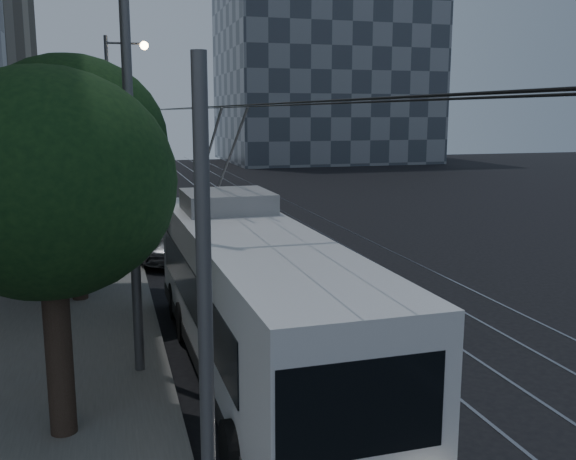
# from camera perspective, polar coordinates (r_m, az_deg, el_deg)

# --- Properties ---
(ground) EXTENTS (120.00, 120.00, 0.00)m
(ground) POSITION_cam_1_polar(r_m,az_deg,el_deg) (17.58, 5.34, -7.80)
(ground) COLOR black
(ground) RESTS_ON ground
(sidewalk) EXTENTS (5.00, 90.00, 0.15)m
(sidewalk) POSITION_cam_1_polar(r_m,az_deg,el_deg) (35.98, -17.89, 1.28)
(sidewalk) COLOR slate
(sidewalk) RESTS_ON ground
(tram_rails) EXTENTS (4.52, 90.00, 0.02)m
(tram_rails) POSITION_cam_1_polar(r_m,az_deg,el_deg) (36.98, -2.21, 1.91)
(tram_rails) COLOR gray
(tram_rails) RESTS_ON ground
(overhead_wires) EXTENTS (2.23, 90.00, 6.00)m
(overhead_wires) POSITION_cam_1_polar(r_m,az_deg,el_deg) (35.62, -14.11, 6.88)
(overhead_wires) COLOR black
(overhead_wires) RESTS_ON ground
(building_distant_right) EXTENTS (22.00, 18.00, 24.00)m
(building_distant_right) POSITION_cam_1_polar(r_m,az_deg,el_deg) (74.83, 3.13, 15.42)
(building_distant_right) COLOR #3E464F
(building_distant_right) RESTS_ON ground
(trolleybus) EXTENTS (2.71, 12.07, 5.63)m
(trolleybus) POSITION_cam_1_polar(r_m,az_deg,el_deg) (13.46, -3.17, -6.12)
(trolleybus) COLOR silver
(trolleybus) RESTS_ON ground
(pickup_silver) EXTENTS (4.51, 6.91, 1.77)m
(pickup_silver) POSITION_cam_1_polar(r_m,az_deg,el_deg) (25.07, -8.85, -0.27)
(pickup_silver) COLOR #A7A9AF
(pickup_silver) RESTS_ON ground
(car_white_a) EXTENTS (2.75, 4.61, 1.47)m
(car_white_a) POSITION_cam_1_polar(r_m,az_deg,el_deg) (30.10, -9.46, 1.21)
(car_white_a) COLOR white
(car_white_a) RESTS_ON ground
(car_white_b) EXTENTS (2.89, 4.53, 1.22)m
(car_white_b) POSITION_cam_1_polar(r_m,az_deg,el_deg) (35.43, -12.78, 2.27)
(car_white_b) COLOR white
(car_white_b) RESTS_ON ground
(car_white_c) EXTENTS (2.49, 4.67, 1.46)m
(car_white_c) POSITION_cam_1_polar(r_m,az_deg,el_deg) (42.49, -12.98, 3.75)
(car_white_c) COLOR white
(car_white_c) RESTS_ON ground
(car_white_d) EXTENTS (1.97, 4.51, 1.51)m
(car_white_d) POSITION_cam_1_polar(r_m,az_deg,el_deg) (49.30, -12.98, 4.67)
(car_white_d) COLOR silver
(car_white_d) RESTS_ON ground
(tree_0) EXTENTS (4.08, 4.08, 6.22)m
(tree_0) POSITION_cam_1_polar(r_m,az_deg,el_deg) (10.82, -20.59, 3.77)
(tree_0) COLOR black
(tree_0) RESTS_ON ground
(tree_1) EXTENTS (5.33, 5.33, 7.08)m
(tree_1) POSITION_cam_1_polar(r_m,az_deg,el_deg) (18.98, -18.71, 7.42)
(tree_1) COLOR black
(tree_1) RESTS_ON ground
(tree_2) EXTENTS (5.45, 5.45, 6.77)m
(tree_2) POSITION_cam_1_polar(r_m,az_deg,el_deg) (26.52, -16.84, 7.45)
(tree_2) COLOR black
(tree_2) RESTS_ON ground
(tree_3) EXTENTS (4.30, 4.30, 6.25)m
(tree_3) POSITION_cam_1_polar(r_m,az_deg,el_deg) (37.30, -17.13, 8.15)
(tree_3) COLOR black
(tree_3) RESTS_ON ground
(tree_4) EXTENTS (4.10, 4.10, 5.90)m
(tree_4) POSITION_cam_1_polar(r_m,az_deg,el_deg) (44.27, -16.52, 8.14)
(tree_4) COLOR black
(tree_4) RESTS_ON ground
(tree_5) EXTENTS (4.24, 4.24, 6.40)m
(tree_5) POSITION_cam_1_polar(r_m,az_deg,el_deg) (51.41, -16.48, 8.88)
(tree_5) COLOR black
(tree_5) RESTS_ON ground
(streetlamp_near) EXTENTS (2.62, 0.44, 10.96)m
(streetlamp_near) POSITION_cam_1_polar(r_m,az_deg,el_deg) (13.20, -12.27, 14.81)
(streetlamp_near) COLOR #5B5B5E
(streetlamp_near) RESTS_ON ground
(streetlamp_far) EXTENTS (2.31, 0.44, 9.49)m
(streetlamp_far) POSITION_cam_1_polar(r_m,az_deg,el_deg) (36.48, -14.99, 10.50)
(streetlamp_far) COLOR #5B5B5E
(streetlamp_far) RESTS_ON ground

